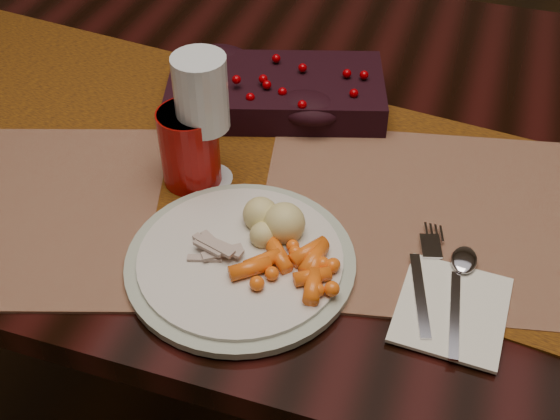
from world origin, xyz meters
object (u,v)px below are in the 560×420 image
(turkey_shreds, at_px, (211,249))
(dining_table, at_px, (339,289))
(baby_carrots, at_px, (286,270))
(placemat_main, at_px, (447,217))
(napkin, at_px, (452,309))
(dinner_plate, at_px, (240,260))
(centerpiece, at_px, (276,87))
(mashed_potatoes, at_px, (274,217))
(wine_glass, at_px, (204,123))
(red_cup, at_px, (190,147))

(turkey_shreds, bearing_deg, dining_table, 73.24)
(baby_carrots, bearing_deg, dining_table, 89.70)
(placemat_main, relative_size, baby_carrots, 4.20)
(napkin, bearing_deg, dinner_plate, -175.72)
(dining_table, xyz_separation_m, napkin, (0.19, -0.32, 0.38))
(dinner_plate, bearing_deg, turkey_shreds, -169.79)
(centerpiece, bearing_deg, dinner_plate, -79.08)
(dinner_plate, bearing_deg, placemat_main, 36.03)
(centerpiece, relative_size, mashed_potatoes, 3.79)
(centerpiece, distance_m, mashed_potatoes, 0.31)
(dining_table, bearing_deg, baby_carrots, -90.30)
(dining_table, height_order, baby_carrots, baby_carrots)
(centerpiece, distance_m, napkin, 0.47)
(turkey_shreds, height_order, napkin, turkey_shreds)
(napkin, relative_size, wine_glass, 0.72)
(placemat_main, bearing_deg, baby_carrots, -144.00)
(placemat_main, height_order, wine_glass, wine_glass)
(dining_table, bearing_deg, red_cup, -134.55)
(dining_table, xyz_separation_m, dinner_plate, (-0.06, -0.32, 0.39))
(baby_carrots, bearing_deg, centerpiece, 109.76)
(baby_carrots, bearing_deg, mashed_potatoes, 118.36)
(napkin, height_order, wine_glass, wine_glass)
(turkey_shreds, height_order, red_cup, red_cup)
(dining_table, bearing_deg, dinner_plate, -101.26)
(dining_table, relative_size, centerpiece, 5.34)
(dinner_plate, relative_size, red_cup, 2.54)
(mashed_potatoes, relative_size, napkin, 0.62)
(turkey_shreds, bearing_deg, mashed_potatoes, 45.63)
(centerpiece, relative_size, turkey_shreds, 5.42)
(dining_table, distance_m, centerpiece, 0.43)
(centerpiece, height_order, red_cup, red_cup)
(dining_table, xyz_separation_m, placemat_main, (0.17, -0.16, 0.38))
(turkey_shreds, bearing_deg, centerpiece, 95.18)
(dinner_plate, xyz_separation_m, baby_carrots, (0.06, -0.01, 0.02))
(turkey_shreds, bearing_deg, baby_carrots, -4.62)
(dining_table, distance_m, napkin, 0.53)
(mashed_potatoes, distance_m, red_cup, 0.17)
(wine_glass, bearing_deg, dining_table, 47.57)
(dining_table, distance_m, baby_carrots, 0.53)
(red_cup, distance_m, wine_glass, 0.04)
(centerpiece, bearing_deg, napkin, -46.28)
(baby_carrots, bearing_deg, red_cup, 140.96)
(placemat_main, height_order, turkey_shreds, turkey_shreds)
(centerpiece, xyz_separation_m, baby_carrots, (0.13, -0.36, -0.01))
(placemat_main, height_order, dinner_plate, dinner_plate)
(dinner_plate, xyz_separation_m, napkin, (0.26, 0.01, -0.01))
(turkey_shreds, xyz_separation_m, red_cup, (-0.09, 0.14, 0.03))
(red_cup, bearing_deg, wine_glass, 21.15)
(dining_table, xyz_separation_m, mashed_potatoes, (-0.04, -0.27, 0.42))
(dinner_plate, height_order, red_cup, red_cup)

